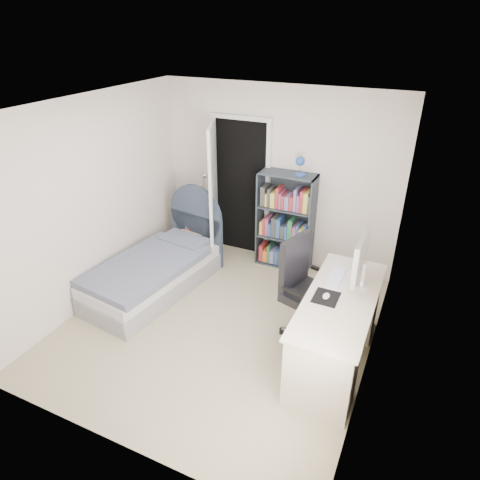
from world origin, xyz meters
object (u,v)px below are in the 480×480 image
at_px(nightstand, 195,235).
at_px(desk, 337,327).
at_px(floor_lamp, 205,219).
at_px(bookcase, 286,224).
at_px(bed, 157,270).
at_px(office_chair, 304,284).

height_order(nightstand, desk, desk).
height_order(nightstand, floor_lamp, floor_lamp).
height_order(bookcase, desk, bookcase).
xyz_separation_m(bed, floor_lamp, (0.07, 1.22, 0.24)).
bearing_deg(nightstand, desk, -28.47).
relative_size(floor_lamp, desk, 0.76).
bearing_deg(bed, office_chair, -2.21).
bearing_deg(office_chair, desk, -32.56).
relative_size(nightstand, floor_lamp, 0.44).
distance_m(bed, bookcase, 1.89).
bearing_deg(desk, bookcase, 124.70).
xyz_separation_m(bookcase, office_chair, (0.69, -1.36, 0.00)).
bearing_deg(bed, desk, -8.52).
relative_size(bed, desk, 1.23).
distance_m(floor_lamp, office_chair, 2.34).
bearing_deg(bookcase, nightstand, -165.60).
bearing_deg(bookcase, floor_lamp, -176.83).
bearing_deg(desk, nightstand, 151.53).
relative_size(nightstand, desk, 0.33).
relative_size(bookcase, desk, 1.00).
distance_m(bed, nightstand, 0.96).
bearing_deg(desk, bed, 171.48).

